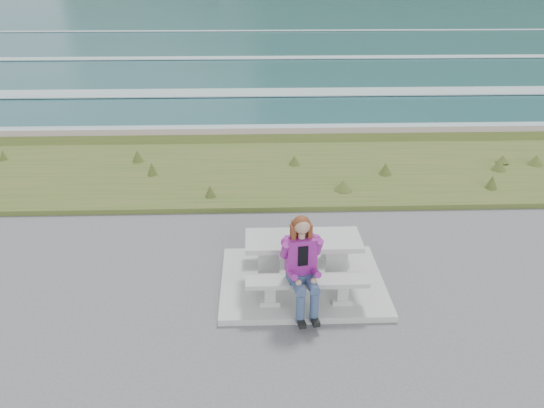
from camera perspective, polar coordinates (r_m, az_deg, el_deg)
The scene contains 8 objects.
concrete_slab at distance 8.67m, azimuth 3.25°, elevation -8.35°, with size 2.60×2.10×0.10m, color #A1A19C.
picnic_table at distance 8.34m, azimuth 3.35°, elevation -4.69°, with size 1.80×0.75×0.75m.
bench_landward at distance 7.87m, azimuth 3.76°, elevation -8.65°, with size 1.80×0.35×0.45m.
bench_seaward at distance 9.07m, azimuth 2.93°, elevation -3.83°, with size 1.80×0.35×0.45m.
grass_verge at distance 13.16m, azimuth 1.37°, elevation 3.30°, with size 160.00×4.50×0.22m, color #36511E.
shore_drop at distance 15.90m, azimuth 0.78°, elevation 7.06°, with size 160.00×0.80×2.20m, color #645B4B.
ocean at distance 33.00m, azimuth -0.67°, elevation 13.07°, with size 1600.00×1600.00×0.09m.
seated_woman at distance 7.64m, azimuth 3.36°, elevation -8.06°, with size 0.52×0.78×1.46m.
Camera 1 is at (-0.74, -7.26, 4.73)m, focal length 35.00 mm.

